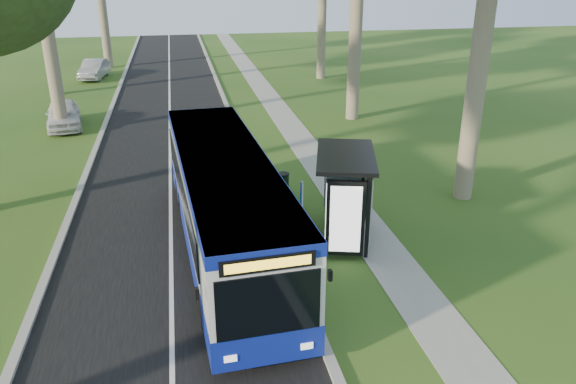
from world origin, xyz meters
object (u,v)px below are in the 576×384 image
Objects in this scene: litter_bin at (283,183)px; bus at (226,204)px; car_silver at (94,69)px; bus_shelter at (354,184)px; car_white at (63,114)px; bus_stop_sign at (301,214)px.

bus is at bearing -120.78° from litter_bin.
car_silver reaches higher than litter_bin.
car_silver is at bearing 125.82° from bus_shelter.
car_white is 1.00× the size of car_silver.
bus is 2.40m from bus_stop_sign.
litter_bin is 15.22m from car_white.
bus_shelter reaches higher than car_white.
car_white is at bearing 111.41° from bus.
car_white is (-9.39, 17.11, -0.93)m from bus_stop_sign.
bus is at bearing -166.46° from bus_shelter.
bus_stop_sign is 19.54m from car_white.
bus reaches higher than bus_shelter.
bus_stop_sign reaches higher than litter_bin.
bus_shelter is 0.86× the size of car_silver.
bus_stop_sign is at bearing -134.48° from bus_shelter.
car_silver is (-9.42, 31.18, -0.96)m from bus_stop_sign.
bus_stop_sign reaches higher than car_white.
bus_shelter is (1.90, 1.11, 0.35)m from bus_stop_sign.
car_silver is (-11.32, 30.07, -1.31)m from bus_shelter.
litter_bin is (0.51, 5.56, -1.23)m from bus_stop_sign.
car_white is (-9.90, 11.55, 0.30)m from litter_bin.
bus is at bearing -74.23° from car_white.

